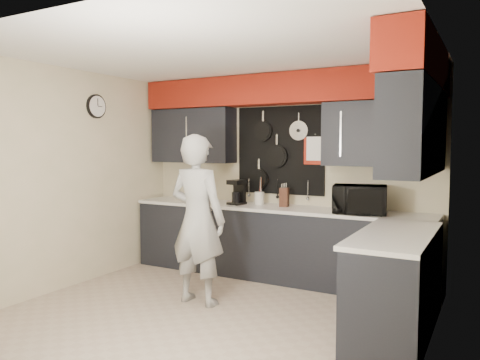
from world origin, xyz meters
The scene contains 10 objects.
ground centered at (0.00, 0.00, 0.00)m, with size 4.00×4.00×0.00m, color tan.
back_wall_assembly centered at (0.01, 1.60, 2.01)m, with size 4.00×0.36×2.60m.
right_wall_assembly centered at (1.85, 0.26, 1.94)m, with size 0.36×3.50×2.60m.
left_wall_assembly centered at (-1.99, 0.02, 1.33)m, with size 0.05×3.50×2.60m.
base_cabinets centered at (0.49, 1.13, 0.46)m, with size 3.95×2.20×0.92m.
microwave centered at (1.11, 1.34, 1.08)m, with size 0.59×0.40×0.32m, color black.
knife_block centered at (0.12, 1.49, 1.04)m, with size 0.11×0.11×0.24m, color black.
utensil_crock centered at (-0.25, 1.52, 1.00)m, with size 0.13×0.13×0.17m, color silver.
coffee_maker centered at (-0.51, 1.42, 1.09)m, with size 0.21×0.24×0.32m.
person centered at (-0.32, 0.19, 0.90)m, with size 0.66×0.43×1.81m, color #9F9F9C.
Camera 1 is at (2.45, -3.91, 1.70)m, focal length 35.00 mm.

